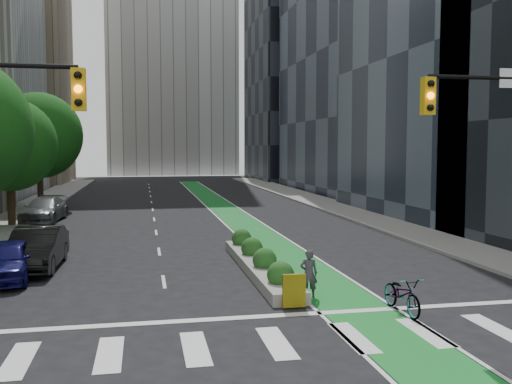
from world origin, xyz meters
name	(u,v)px	position (x,y,z in m)	size (l,w,h in m)	color
ground	(268,330)	(0.00, 0.00, 0.00)	(160.00, 160.00, 0.00)	black
sidewalk_left	(9,220)	(-11.80, 25.00, 0.07)	(3.60, 90.00, 0.15)	gray
sidewalk_right	(352,212)	(11.80, 25.00, 0.07)	(3.60, 90.00, 0.15)	gray
bike_lane_paint	(223,208)	(3.00, 30.00, 0.01)	(2.20, 70.00, 0.01)	#167C2A
building_tan_far	(11,84)	(-20.00, 66.00, 13.00)	(14.00, 16.00, 26.00)	tan
building_dark_end	(301,85)	(20.00, 68.00, 14.00)	(14.00, 18.00, 28.00)	black
tree_midfar	(9,145)	(-11.00, 22.00, 4.95)	(5.60, 5.60, 7.76)	black
tree_far	(39,136)	(-11.00, 32.00, 5.69)	(6.60, 6.60, 9.00)	black
median_planter	(259,262)	(1.20, 7.04, 0.37)	(1.20, 10.26, 1.10)	gray
bicycle	(402,294)	(4.20, 0.81, 0.55)	(0.73, 2.08, 1.09)	gray
cyclist	(309,274)	(2.00, 2.96, 0.77)	(0.56, 0.37, 1.55)	#36323C
parked_car_left_near	(7,261)	(-8.05, 7.31, 0.73)	(1.71, 4.26, 1.45)	#0E0D4F
parked_car_left_mid	(37,248)	(-7.34, 9.16, 0.82)	(1.74, 4.99, 1.64)	black
parked_car_left_far	(44,209)	(-9.50, 24.39, 0.78)	(2.17, 5.34, 1.55)	#5C5F62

